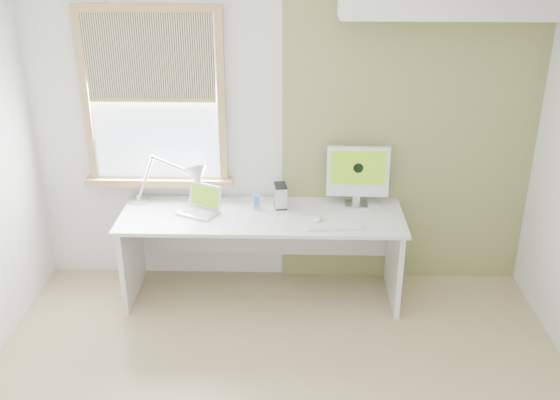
{
  "coord_description": "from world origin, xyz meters",
  "views": [
    {
      "loc": [
        0.11,
        -3.05,
        2.81
      ],
      "look_at": [
        0.0,
        1.05,
        1.0
      ],
      "focal_mm": 40.55,
      "sensor_mm": 36.0,
      "label": 1
    }
  ],
  "objects_px": {
    "laptop": "(201,206)",
    "imac": "(358,173)",
    "external_drive": "(280,196)",
    "desk_lamp": "(186,179)",
    "desk": "(262,233)"
  },
  "relations": [
    {
      "from": "desk_lamp",
      "to": "external_drive",
      "type": "bearing_deg",
      "value": -3.8
    },
    {
      "from": "laptop",
      "to": "external_drive",
      "type": "distance_m",
      "value": 0.63
    },
    {
      "from": "external_drive",
      "to": "imac",
      "type": "bearing_deg",
      "value": 6.46
    },
    {
      "from": "external_drive",
      "to": "imac",
      "type": "relative_size",
      "value": 0.39
    },
    {
      "from": "desk_lamp",
      "to": "external_drive",
      "type": "distance_m",
      "value": 0.77
    },
    {
      "from": "laptop",
      "to": "imac",
      "type": "bearing_deg",
      "value": 8.33
    },
    {
      "from": "desk",
      "to": "laptop",
      "type": "xyz_separation_m",
      "value": [
        -0.47,
        -0.02,
        0.25
      ]
    },
    {
      "from": "desk",
      "to": "desk_lamp",
      "type": "relative_size",
      "value": 3.14
    },
    {
      "from": "desk_lamp",
      "to": "external_drive",
      "type": "height_order",
      "value": "desk_lamp"
    },
    {
      "from": "laptop",
      "to": "imac",
      "type": "height_order",
      "value": "imac"
    },
    {
      "from": "external_drive",
      "to": "desk_lamp",
      "type": "bearing_deg",
      "value": 176.2
    },
    {
      "from": "imac",
      "to": "laptop",
      "type": "bearing_deg",
      "value": -171.67
    },
    {
      "from": "desk",
      "to": "external_drive",
      "type": "distance_m",
      "value": 0.33
    },
    {
      "from": "laptop",
      "to": "imac",
      "type": "relative_size",
      "value": 0.74
    },
    {
      "from": "imac",
      "to": "desk",
      "type": "bearing_deg",
      "value": -168.12
    }
  ]
}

